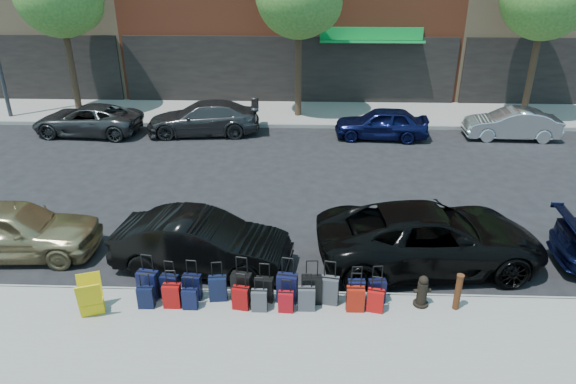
{
  "coord_description": "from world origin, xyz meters",
  "views": [
    {
      "loc": [
        0.9,
        -14.06,
        7.14
      ],
      "look_at": [
        0.43,
        -1.5,
        1.25
      ],
      "focal_mm": 32.0,
      "sensor_mm": 36.0,
      "label": 1
    }
  ],
  "objects_px": {
    "car_near_0": "(13,230)",
    "fire_hydrant": "(422,292)",
    "car_near_2": "(430,237)",
    "car_far_1": "(203,118)",
    "suitcase_front_5": "(264,289)",
    "car_far_2": "(381,123)",
    "display_rack": "(90,297)",
    "bollard": "(458,291)",
    "car_far_0": "(87,120)",
    "car_far_3": "(511,124)",
    "car_near_1": "(202,243)"
  },
  "relations": [
    {
      "from": "car_near_0",
      "to": "car_far_0",
      "type": "bearing_deg",
      "value": 8.15
    },
    {
      "from": "car_near_0",
      "to": "display_rack",
      "type": "bearing_deg",
      "value": -133.32
    },
    {
      "from": "fire_hydrant",
      "to": "car_far_2",
      "type": "height_order",
      "value": "car_far_2"
    },
    {
      "from": "car_far_1",
      "to": "display_rack",
      "type": "bearing_deg",
      "value": -5.58
    },
    {
      "from": "car_far_1",
      "to": "fire_hydrant",
      "type": "bearing_deg",
      "value": 25.13
    },
    {
      "from": "display_rack",
      "to": "car_far_1",
      "type": "height_order",
      "value": "car_far_1"
    },
    {
      "from": "bollard",
      "to": "car_far_1",
      "type": "xyz_separation_m",
      "value": [
        -7.7,
        11.97,
        0.1
      ]
    },
    {
      "from": "car_far_0",
      "to": "fire_hydrant",
      "type": "bearing_deg",
      "value": 49.4
    },
    {
      "from": "fire_hydrant",
      "to": "car_near_2",
      "type": "height_order",
      "value": "car_near_2"
    },
    {
      "from": "bollard",
      "to": "car_far_1",
      "type": "bearing_deg",
      "value": 122.75
    },
    {
      "from": "car_near_0",
      "to": "car_far_1",
      "type": "xyz_separation_m",
      "value": [
        3.03,
        9.92,
        -0.04
      ]
    },
    {
      "from": "car_far_1",
      "to": "car_far_3",
      "type": "relative_size",
      "value": 1.25
    },
    {
      "from": "fire_hydrant",
      "to": "car_far_0",
      "type": "xyz_separation_m",
      "value": [
        -11.94,
        11.66,
        0.14
      ]
    },
    {
      "from": "car_far_0",
      "to": "car_far_3",
      "type": "xyz_separation_m",
      "value": [
        17.97,
        0.07,
        -0.0
      ]
    },
    {
      "from": "car_far_0",
      "to": "car_far_3",
      "type": "distance_m",
      "value": 17.97
    },
    {
      "from": "suitcase_front_5",
      "to": "car_near_2",
      "type": "distance_m",
      "value": 4.38
    },
    {
      "from": "car_near_1",
      "to": "suitcase_front_5",
      "type": "bearing_deg",
      "value": -124.62
    },
    {
      "from": "car_near_2",
      "to": "car_far_3",
      "type": "xyz_separation_m",
      "value": [
        5.48,
        9.85,
        -0.14
      ]
    },
    {
      "from": "car_far_0",
      "to": "car_far_1",
      "type": "bearing_deg",
      "value": 96.15
    },
    {
      "from": "car_near_1",
      "to": "car_far_1",
      "type": "xyz_separation_m",
      "value": [
        -1.92,
        10.38,
        -0.02
      ]
    },
    {
      "from": "suitcase_front_5",
      "to": "car_near_0",
      "type": "bearing_deg",
      "value": 170.17
    },
    {
      "from": "car_far_3",
      "to": "car_far_0",
      "type": "bearing_deg",
      "value": -87.73
    },
    {
      "from": "fire_hydrant",
      "to": "display_rack",
      "type": "height_order",
      "value": "display_rack"
    },
    {
      "from": "car_far_0",
      "to": "car_far_3",
      "type": "bearing_deg",
      "value": 93.95
    },
    {
      "from": "car_far_1",
      "to": "car_far_2",
      "type": "bearing_deg",
      "value": 82.29
    },
    {
      "from": "fire_hydrant",
      "to": "display_rack",
      "type": "xyz_separation_m",
      "value": [
        -7.03,
        -0.56,
        0.09
      ]
    },
    {
      "from": "car_near_0",
      "to": "car_far_0",
      "type": "xyz_separation_m",
      "value": [
        -1.94,
        9.71,
        -0.1
      ]
    },
    {
      "from": "suitcase_front_5",
      "to": "car_far_1",
      "type": "distance_m",
      "value": 12.36
    },
    {
      "from": "suitcase_front_5",
      "to": "car_near_0",
      "type": "distance_m",
      "value": 6.86
    },
    {
      "from": "fire_hydrant",
      "to": "car_near_1",
      "type": "height_order",
      "value": "car_near_1"
    },
    {
      "from": "car_near_1",
      "to": "car_far_2",
      "type": "height_order",
      "value": "car_near_1"
    },
    {
      "from": "bollard",
      "to": "display_rack",
      "type": "height_order",
      "value": "display_rack"
    },
    {
      "from": "bollard",
      "to": "car_far_3",
      "type": "xyz_separation_m",
      "value": [
        5.3,
        11.83,
        0.04
      ]
    },
    {
      "from": "car_near_2",
      "to": "car_far_1",
      "type": "bearing_deg",
      "value": 30.84
    },
    {
      "from": "suitcase_front_5",
      "to": "car_near_0",
      "type": "relative_size",
      "value": 0.22
    },
    {
      "from": "car_far_2",
      "to": "fire_hydrant",
      "type": "bearing_deg",
      "value": 0.88
    },
    {
      "from": "car_near_1",
      "to": "car_far_0",
      "type": "xyz_separation_m",
      "value": [
        -6.89,
        10.17,
        -0.08
      ]
    },
    {
      "from": "suitcase_front_5",
      "to": "car_far_2",
      "type": "height_order",
      "value": "car_far_2"
    },
    {
      "from": "display_rack",
      "to": "car_far_3",
      "type": "relative_size",
      "value": 0.23
    },
    {
      "from": "fire_hydrant",
      "to": "bollard",
      "type": "xyz_separation_m",
      "value": [
        0.73,
        -0.1,
        0.1
      ]
    },
    {
      "from": "car_far_2",
      "to": "car_far_3",
      "type": "height_order",
      "value": "car_far_2"
    },
    {
      "from": "car_near_0",
      "to": "fire_hydrant",
      "type": "bearing_deg",
      "value": -104.14
    },
    {
      "from": "car_near_2",
      "to": "car_far_0",
      "type": "relative_size",
      "value": 1.22
    },
    {
      "from": "car_near_0",
      "to": "car_far_0",
      "type": "distance_m",
      "value": 9.9
    },
    {
      "from": "fire_hydrant",
      "to": "car_far_0",
      "type": "height_order",
      "value": "car_far_0"
    },
    {
      "from": "car_far_0",
      "to": "car_near_2",
      "type": "bearing_deg",
      "value": 55.65
    },
    {
      "from": "display_rack",
      "to": "car_near_0",
      "type": "bearing_deg",
      "value": 120.11
    },
    {
      "from": "car_near_0",
      "to": "car_near_2",
      "type": "xyz_separation_m",
      "value": [
        10.54,
        -0.06,
        0.04
      ]
    },
    {
      "from": "car_far_2",
      "to": "car_far_3",
      "type": "relative_size",
      "value": 1.01
    },
    {
      "from": "car_near_2",
      "to": "car_far_2",
      "type": "bearing_deg",
      "value": -6.37
    }
  ]
}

